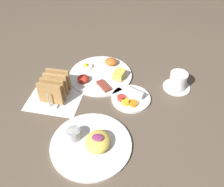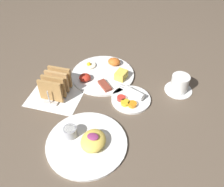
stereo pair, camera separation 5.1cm
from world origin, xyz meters
TOP-DOWN VIEW (x-y plane):
  - ground_plane at (0.00, 0.00)m, footprint 3.00×3.00m
  - napkin_flat at (-0.17, 0.01)m, footprint 0.22×0.22m
  - plate_breakfast at (-0.02, 0.18)m, footprint 0.29×0.29m
  - plate_condiments at (0.14, 0.05)m, footprint 0.17×0.17m
  - plate_foreground at (0.04, -0.21)m, footprint 0.29×0.29m
  - toast_rack at (-0.17, 0.01)m, footprint 0.10×0.15m
  - coffee_cup at (0.33, 0.17)m, footprint 0.12×0.12m

SIDE VIEW (x-z plane):
  - ground_plane at x=0.00m, z-range 0.00..0.00m
  - napkin_flat at x=-0.17m, z-range 0.00..0.00m
  - plate_breakfast at x=-0.02m, z-range -0.01..0.03m
  - plate_condiments at x=0.14m, z-range -0.01..0.03m
  - plate_foreground at x=0.04m, z-range -0.01..0.04m
  - coffee_cup at x=0.33m, z-range 0.00..0.08m
  - toast_rack at x=-0.17m, z-range 0.00..0.10m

